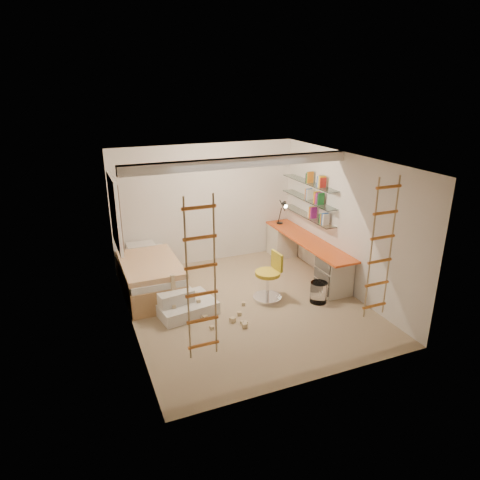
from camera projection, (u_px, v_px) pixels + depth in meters
name	position (u px, v px, depth m)	size (l,w,h in m)	color
floor	(246.00, 305.00, 7.70)	(4.50, 4.50, 0.00)	tan
ceiling_beam	(240.00, 163.00, 7.09)	(4.00, 0.18, 0.16)	white
window_frame	(115.00, 213.00, 7.76)	(0.06, 1.15, 1.35)	white
window_blind	(117.00, 212.00, 7.78)	(0.02, 1.00, 1.20)	#4C2D1E
rope_ladder_left	(201.00, 280.00, 5.17)	(0.41, 0.04, 2.13)	#C46A21
rope_ladder_right	(381.00, 249.00, 6.14)	(0.41, 0.04, 2.13)	orange
waste_bin	(319.00, 292.00, 7.75)	(0.31, 0.31, 0.38)	white
desk	(306.00, 254.00, 8.92)	(0.56, 2.80, 0.75)	#F1581C
shelves	(308.00, 199.00, 8.83)	(0.25, 1.80, 0.71)	white
bed	(150.00, 275.00, 8.12)	(1.02, 2.00, 0.69)	#AD7F51
task_lamp	(283.00, 209.00, 9.48)	(0.14, 0.36, 0.57)	black
swivel_chair	(269.00, 282.00, 7.82)	(0.56, 0.56, 0.89)	gold
play_platform	(182.00, 303.00, 7.42)	(1.09, 0.91, 0.43)	silver
toy_blocks	(210.00, 307.00, 7.23)	(1.33, 1.05, 0.70)	#CCB284
books	(309.00, 195.00, 8.80)	(0.14, 0.64, 0.92)	white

